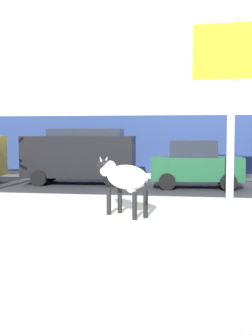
% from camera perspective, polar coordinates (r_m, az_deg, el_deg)
% --- Properties ---
extents(ground_plane, '(120.00, 120.00, 0.00)m').
position_cam_1_polar(ground_plane, '(10.53, -5.30, -7.51)').
color(ground_plane, silver).
extents(road_strip, '(60.00, 5.60, 0.01)m').
position_cam_1_polar(road_strip, '(18.69, 1.30, -2.22)').
color(road_strip, '#333338').
rests_on(road_strip, ground).
extents(building_facade, '(44.00, 6.10, 13.00)m').
position_cam_1_polar(building_facade, '(26.03, 3.65, 13.98)').
color(building_facade, beige).
rests_on(building_facade, ground).
extents(cow_holstein, '(1.75, 1.49, 1.54)m').
position_cam_1_polar(cow_holstein, '(11.93, -0.02, -1.23)').
color(cow_holstein, silver).
rests_on(cow_holstein, ground).
extents(billboard, '(2.53, 0.43, 5.56)m').
position_cam_1_polar(billboard, '(14.81, 13.00, 12.63)').
color(billboard, silver).
rests_on(billboard, ground).
extents(car_black_van, '(4.72, 2.37, 2.32)m').
position_cam_1_polar(car_black_van, '(19.39, -5.72, 1.67)').
color(car_black_van, black).
rests_on(car_black_van, ground).
extents(car_darkgreen_hatchback, '(3.61, 2.12, 1.86)m').
position_cam_1_polar(car_darkgreen_hatchback, '(18.16, 8.63, 0.46)').
color(car_darkgreen_hatchback, '#194C2D').
rests_on(car_darkgreen_hatchback, ground).
extents(pedestrian_near_billboard, '(0.36, 0.24, 1.73)m').
position_cam_1_polar(pedestrian_near_billboard, '(21.59, -0.77, 1.01)').
color(pedestrian_near_billboard, '#282833').
rests_on(pedestrian_near_billboard, ground).
extents(pedestrian_by_cars, '(0.36, 0.24, 1.73)m').
position_cam_1_polar(pedestrian_by_cars, '(21.57, -0.47, 1.01)').
color(pedestrian_by_cars, '#282833').
rests_on(pedestrian_by_cars, ground).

